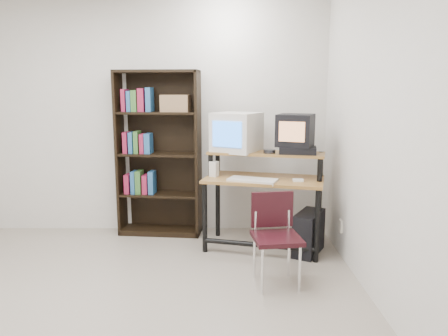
{
  "coord_description": "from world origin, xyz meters",
  "views": [
    {
      "loc": [
        0.84,
        -2.93,
        1.63
      ],
      "look_at": [
        0.85,
        1.1,
        0.89
      ],
      "focal_mm": 35.0,
      "sensor_mm": 36.0,
      "label": 1
    }
  ],
  "objects_px": {
    "pc_tower": "(309,233)",
    "school_chair": "(275,229)",
    "computer_desk": "(264,182)",
    "bookshelf": "(159,152)",
    "crt_tv": "(295,130)",
    "crt_monitor": "(237,132)"
  },
  "relations": [
    {
      "from": "pc_tower",
      "to": "school_chair",
      "type": "xyz_separation_m",
      "value": [
        -0.42,
        -0.65,
        0.25
      ]
    },
    {
      "from": "computer_desk",
      "to": "bookshelf",
      "type": "relative_size",
      "value": 0.71
    },
    {
      "from": "computer_desk",
      "to": "crt_tv",
      "type": "xyz_separation_m",
      "value": [
        0.31,
        0.05,
        0.52
      ]
    },
    {
      "from": "crt_monitor",
      "to": "school_chair",
      "type": "xyz_separation_m",
      "value": [
        0.29,
        -1.02,
        -0.71
      ]
    },
    {
      "from": "crt_tv",
      "to": "bookshelf",
      "type": "bearing_deg",
      "value": -175.69
    },
    {
      "from": "pc_tower",
      "to": "crt_tv",
      "type": "bearing_deg",
      "value": 148.29
    },
    {
      "from": "crt_monitor",
      "to": "bookshelf",
      "type": "xyz_separation_m",
      "value": [
        -0.85,
        0.27,
        -0.24
      ]
    },
    {
      "from": "computer_desk",
      "to": "bookshelf",
      "type": "distance_m",
      "value": 1.24
    },
    {
      "from": "school_chair",
      "to": "pc_tower",
      "type": "bearing_deg",
      "value": 49.58
    },
    {
      "from": "crt_tv",
      "to": "school_chair",
      "type": "relative_size",
      "value": 0.57
    },
    {
      "from": "crt_tv",
      "to": "pc_tower",
      "type": "relative_size",
      "value": 0.97
    },
    {
      "from": "pc_tower",
      "to": "bookshelf",
      "type": "distance_m",
      "value": 1.84
    },
    {
      "from": "crt_tv",
      "to": "bookshelf",
      "type": "relative_size",
      "value": 0.24
    },
    {
      "from": "crt_tv",
      "to": "pc_tower",
      "type": "height_order",
      "value": "crt_tv"
    },
    {
      "from": "school_chair",
      "to": "bookshelf",
      "type": "height_order",
      "value": "bookshelf"
    },
    {
      "from": "computer_desk",
      "to": "crt_monitor",
      "type": "xyz_separation_m",
      "value": [
        -0.27,
        0.2,
        0.49
      ]
    },
    {
      "from": "bookshelf",
      "to": "crt_monitor",
      "type": "bearing_deg",
      "value": -11.85
    },
    {
      "from": "school_chair",
      "to": "bookshelf",
      "type": "bearing_deg",
      "value": 123.69
    },
    {
      "from": "crt_monitor",
      "to": "pc_tower",
      "type": "bearing_deg",
      "value": 0.46
    },
    {
      "from": "crt_tv",
      "to": "pc_tower",
      "type": "xyz_separation_m",
      "value": [
        0.13,
        -0.22,
        -1.0
      ]
    },
    {
      "from": "crt_monitor",
      "to": "bookshelf",
      "type": "distance_m",
      "value": 0.92
    },
    {
      "from": "computer_desk",
      "to": "crt_monitor",
      "type": "bearing_deg",
      "value": 157.66
    }
  ]
}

